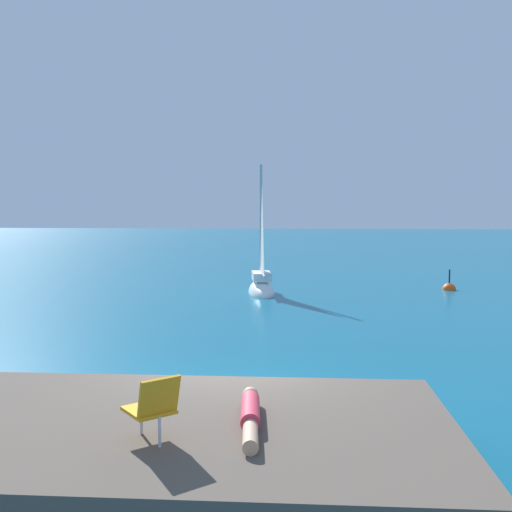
% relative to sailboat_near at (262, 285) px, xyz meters
% --- Properties ---
extents(ground_plane, '(160.00, 160.00, 0.00)m').
position_rel_sailboat_near_xyz_m(ground_plane, '(0.30, -13.50, -0.30)').
color(ground_plane, '#0F5675').
extents(shore_ledge, '(7.00, 4.03, 0.79)m').
position_rel_sailboat_near_xyz_m(shore_ledge, '(-0.03, -16.30, 0.09)').
color(shore_ledge, brown).
rests_on(shore_ledge, ground).
extents(boulder_seaward, '(1.11, 0.96, 0.79)m').
position_rel_sailboat_near_xyz_m(boulder_seaward, '(1.17, -14.14, -0.30)').
color(boulder_seaward, '#4B4539').
rests_on(boulder_seaward, ground).
extents(boulder_inland, '(1.17, 1.39, 0.92)m').
position_rel_sailboat_near_xyz_m(boulder_inland, '(-0.91, -14.31, -0.30)').
color(boulder_inland, '#4E4D3B').
rests_on(boulder_inland, ground).
extents(sailboat_near, '(1.42, 3.08, 5.61)m').
position_rel_sailboat_near_xyz_m(sailboat_near, '(0.00, 0.00, 0.00)').
color(sailboat_near, white).
rests_on(sailboat_near, ground).
extents(person_sunbather, '(0.34, 1.76, 0.25)m').
position_rel_sailboat_near_xyz_m(person_sunbather, '(0.89, -16.32, 0.60)').
color(person_sunbather, '#DB384C').
rests_on(person_sunbather, shore_ledge).
extents(beach_chair, '(0.75, 0.76, 0.80)m').
position_rel_sailboat_near_xyz_m(beach_chair, '(-0.15, -17.00, 0.92)').
color(beach_chair, orange).
rests_on(beach_chair, shore_ledge).
extents(marker_buoy, '(0.56, 0.56, 1.13)m').
position_rel_sailboat_near_xyz_m(marker_buoy, '(7.69, 1.45, -0.30)').
color(marker_buoy, '#EA5114').
rests_on(marker_buoy, ground).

